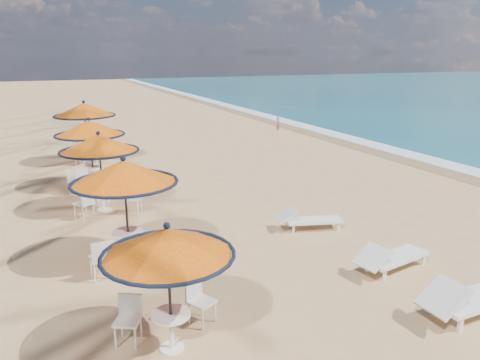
{
  "coord_description": "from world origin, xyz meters",
  "views": [
    {
      "loc": [
        -6.41,
        -6.5,
        4.6
      ],
      "look_at": [
        -1.45,
        4.91,
        1.2
      ],
      "focal_mm": 35.0,
      "sensor_mm": 36.0,
      "label": 1
    }
  ],
  "objects_px": {
    "station_2": "(100,153)",
    "lounger_near": "(471,298)",
    "station_1": "(125,183)",
    "station_3": "(88,137)",
    "lounger_mid": "(391,257)",
    "station_4": "(84,115)",
    "lounger_far": "(307,219)",
    "station_0": "(167,253)"
  },
  "relations": [
    {
      "from": "station_1",
      "to": "station_2",
      "type": "bearing_deg",
      "value": 90.28
    },
    {
      "from": "station_4",
      "to": "lounger_near",
      "type": "xyz_separation_m",
      "value": [
        4.93,
        -15.53,
        -1.67
      ]
    },
    {
      "from": "station_4",
      "to": "station_1",
      "type": "bearing_deg",
      "value": -91.3
    },
    {
      "from": "station_0",
      "to": "station_1",
      "type": "bearing_deg",
      "value": 90.17
    },
    {
      "from": "lounger_far",
      "to": "station_4",
      "type": "bearing_deg",
      "value": 129.16
    },
    {
      "from": "lounger_mid",
      "to": "station_4",
      "type": "bearing_deg",
      "value": 99.33
    },
    {
      "from": "station_1",
      "to": "lounger_mid",
      "type": "height_order",
      "value": "station_1"
    },
    {
      "from": "lounger_mid",
      "to": "lounger_far",
      "type": "distance_m",
      "value": 2.87
    },
    {
      "from": "station_2",
      "to": "lounger_mid",
      "type": "bearing_deg",
      "value": -52.32
    },
    {
      "from": "lounger_near",
      "to": "lounger_far",
      "type": "relative_size",
      "value": 1.22
    },
    {
      "from": "station_0",
      "to": "lounger_near",
      "type": "distance_m",
      "value": 5.46
    },
    {
      "from": "station_0",
      "to": "station_3",
      "type": "distance_m",
      "value": 10.11
    },
    {
      "from": "station_1",
      "to": "station_2",
      "type": "xyz_separation_m",
      "value": [
        -0.02,
        3.93,
        -0.11
      ]
    },
    {
      "from": "station_0",
      "to": "station_1",
      "type": "xyz_separation_m",
      "value": [
        -0.01,
        3.47,
        0.22
      ]
    },
    {
      "from": "station_3",
      "to": "lounger_far",
      "type": "distance_m",
      "value": 8.24
    },
    {
      "from": "lounger_near",
      "to": "lounger_mid",
      "type": "height_order",
      "value": "lounger_near"
    },
    {
      "from": "station_2",
      "to": "station_3",
      "type": "relative_size",
      "value": 0.97
    },
    {
      "from": "lounger_far",
      "to": "station_3",
      "type": "bearing_deg",
      "value": 142.72
    },
    {
      "from": "station_1",
      "to": "lounger_near",
      "type": "height_order",
      "value": "station_1"
    },
    {
      "from": "station_0",
      "to": "station_2",
      "type": "height_order",
      "value": "station_2"
    },
    {
      "from": "station_0",
      "to": "station_2",
      "type": "relative_size",
      "value": 0.9
    },
    {
      "from": "lounger_near",
      "to": "lounger_far",
      "type": "height_order",
      "value": "lounger_near"
    },
    {
      "from": "lounger_mid",
      "to": "lounger_far",
      "type": "bearing_deg",
      "value": 86.53
    },
    {
      "from": "station_4",
      "to": "lounger_near",
      "type": "distance_m",
      "value": 16.38
    },
    {
      "from": "station_1",
      "to": "station_2",
      "type": "height_order",
      "value": "station_1"
    },
    {
      "from": "station_1",
      "to": "station_3",
      "type": "height_order",
      "value": "station_3"
    },
    {
      "from": "station_0",
      "to": "station_2",
      "type": "distance_m",
      "value": 7.41
    },
    {
      "from": "lounger_mid",
      "to": "station_0",
      "type": "bearing_deg",
      "value": 177.99
    },
    {
      "from": "lounger_far",
      "to": "lounger_mid",
      "type": "bearing_deg",
      "value": -66.8
    },
    {
      "from": "station_2",
      "to": "lounger_mid",
      "type": "distance_m",
      "value": 8.52
    },
    {
      "from": "station_1",
      "to": "lounger_mid",
      "type": "xyz_separation_m",
      "value": [
        5.11,
        -2.71,
        -1.56
      ]
    },
    {
      "from": "lounger_near",
      "to": "lounger_far",
      "type": "xyz_separation_m",
      "value": [
        -0.41,
        4.87,
        -0.08
      ]
    },
    {
      "from": "station_2",
      "to": "lounger_near",
      "type": "bearing_deg",
      "value": -59.07
    },
    {
      "from": "station_3",
      "to": "lounger_far",
      "type": "height_order",
      "value": "station_3"
    },
    {
      "from": "station_2",
      "to": "station_3",
      "type": "bearing_deg",
      "value": 90.73
    },
    {
      "from": "station_1",
      "to": "lounger_far",
      "type": "relative_size",
      "value": 1.34
    },
    {
      "from": "station_0",
      "to": "station_4",
      "type": "xyz_separation_m",
      "value": [
        0.23,
        14.28,
        0.39
      ]
    },
    {
      "from": "station_3",
      "to": "station_4",
      "type": "bearing_deg",
      "value": 85.9
    },
    {
      "from": "lounger_mid",
      "to": "station_2",
      "type": "bearing_deg",
      "value": 117.2
    },
    {
      "from": "station_2",
      "to": "lounger_mid",
      "type": "relative_size",
      "value": 1.23
    },
    {
      "from": "station_4",
      "to": "lounger_far",
      "type": "relative_size",
      "value": 1.46
    },
    {
      "from": "station_1",
      "to": "lounger_near",
      "type": "bearing_deg",
      "value": -42.46
    }
  ]
}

